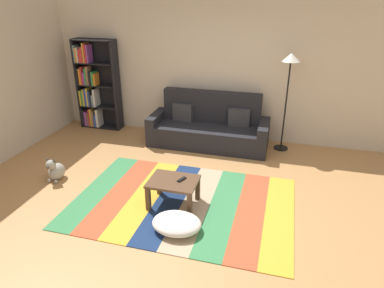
{
  "coord_description": "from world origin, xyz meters",
  "views": [
    {
      "loc": [
        1.26,
        -4.0,
        2.76
      ],
      "look_at": [
        0.01,
        0.53,
        0.65
      ],
      "focal_mm": 32.17,
      "sensor_mm": 36.0,
      "label": 1
    }
  ],
  "objects": [
    {
      "name": "rug",
      "position": [
        0.04,
        -0.07,
        0.01
      ],
      "size": [
        3.06,
        2.12,
        0.01
      ],
      "color": "#387F4C",
      "rests_on": "ground_plane"
    },
    {
      "name": "tv_remote",
      "position": [
        0.04,
        -0.11,
        0.4
      ],
      "size": [
        0.1,
        0.15,
        0.02
      ],
      "primitive_type": "cube",
      "rotation": [
        0.0,
        0.0,
        -0.42
      ],
      "color": "black",
      "rests_on": "coffee_table"
    },
    {
      "name": "couch",
      "position": [
        -0.06,
        2.02,
        0.34
      ],
      "size": [
        2.26,
        0.8,
        1.0
      ],
      "color": "black",
      "rests_on": "ground_plane"
    },
    {
      "name": "standing_lamp",
      "position": [
        1.32,
        2.17,
        1.49
      ],
      "size": [
        0.32,
        0.32,
        1.79
      ],
      "color": "black",
      "rests_on": "ground_plane"
    },
    {
      "name": "dog",
      "position": [
        -2.08,
        0.03,
        0.16
      ],
      "size": [
        0.22,
        0.35,
        0.4
      ],
      "color": "#9E998E",
      "rests_on": "ground_plane"
    },
    {
      "name": "coffee_table",
      "position": [
        -0.07,
        -0.15,
        0.32
      ],
      "size": [
        0.66,
        0.51,
        0.38
      ],
      "color": "#513826",
      "rests_on": "rug"
    },
    {
      "name": "pouf",
      "position": [
        0.15,
        -0.68,
        0.1
      ],
      "size": [
        0.62,
        0.5,
        0.19
      ],
      "primitive_type": "ellipsoid",
      "color": "white",
      "rests_on": "rug"
    },
    {
      "name": "ground_plane",
      "position": [
        0.0,
        0.0,
        0.0
      ],
      "size": [
        14.0,
        14.0,
        0.0
      ],
      "primitive_type": "plane",
      "color": "#B27F4C"
    },
    {
      "name": "back_wall",
      "position": [
        0.0,
        2.55,
        1.35
      ],
      "size": [
        6.8,
        0.1,
        2.7
      ],
      "primitive_type": "cube",
      "color": "beige",
      "rests_on": "ground_plane"
    },
    {
      "name": "bookshelf",
      "position": [
        -2.63,
        2.3,
        0.9
      ],
      "size": [
        0.9,
        0.28,
        1.87
      ],
      "color": "black",
      "rests_on": "ground_plane"
    },
    {
      "name": "left_wall",
      "position": [
        -3.4,
        0.75,
        1.35
      ],
      "size": [
        0.1,
        5.5,
        2.7
      ],
      "primitive_type": "cube",
      "color": "beige",
      "rests_on": "ground_plane"
    }
  ]
}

